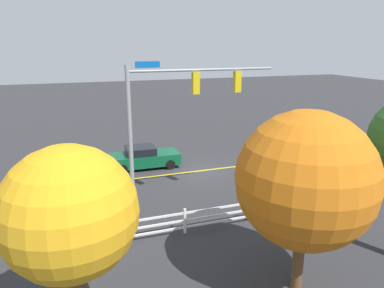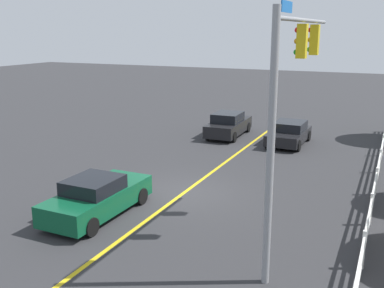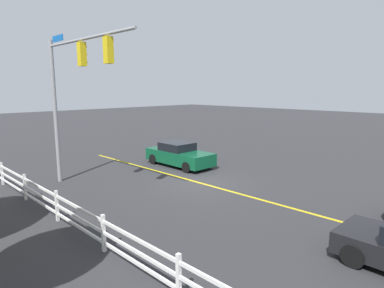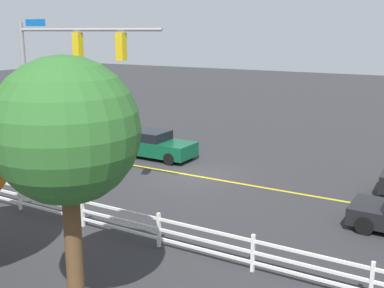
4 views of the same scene
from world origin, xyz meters
TOP-DOWN VIEW (x-y plane):
  - ground_plane at (0.00, 0.00)m, footprint 120.00×120.00m
  - lane_center_stripe at (-4.00, 0.00)m, footprint 28.00×0.16m
  - signal_assembly at (3.28, 4.91)m, footprint 7.14×0.38m
  - car_0 at (-10.54, -1.92)m, footprint 4.54×1.99m
  - car_1 at (-10.00, 2.07)m, footprint 4.07×2.03m
  - car_2 at (3.43, -1.86)m, footprint 4.61×2.00m
  - white_rail_fence at (-3.00, 7.21)m, footprint 26.10×0.10m
  - tree_1 at (1.06, 11.89)m, footprint 4.41×4.41m
  - tree_2 at (8.01, 12.30)m, footprint 3.31×3.31m

SIDE VIEW (x-z plane):
  - ground_plane at x=0.00m, z-range 0.00..0.00m
  - lane_center_stripe at x=-4.00m, z-range 0.00..0.01m
  - white_rail_fence at x=-3.00m, z-range 0.03..1.18m
  - car_1 at x=-10.00m, z-range -0.01..1.32m
  - car_2 at x=3.43m, z-range -0.03..1.43m
  - car_0 at x=-10.54m, z-range -0.04..1.48m
  - tree_1 at x=1.06m, z-range 0.84..6.96m
  - tree_2 at x=8.01m, z-range 1.19..6.96m
  - signal_assembly at x=3.28m, z-range 1.46..8.71m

